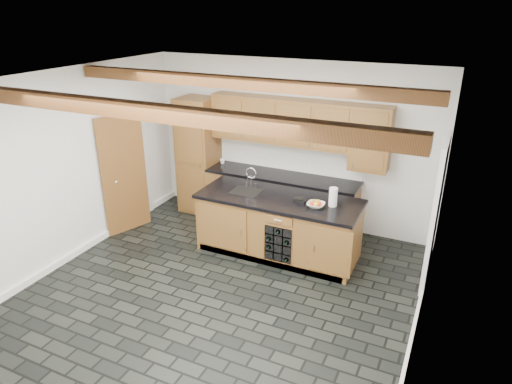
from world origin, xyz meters
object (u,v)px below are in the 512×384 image
Objects in this scene: fruit_bowl at (316,205)px; paper_towel at (333,197)px; kitchen_scale at (300,200)px; island at (279,226)px.

fruit_bowl is 0.27m from paper_towel.
paper_towel is at bearing 20.86° from kitchen_scale.
kitchen_scale is 0.48m from paper_towel.
island is 0.78m from fruit_bowl.
island is at bearing -166.93° from kitchen_scale.
paper_towel reaches higher than kitchen_scale.
paper_towel is (0.21, 0.14, 0.11)m from fruit_bowl.
kitchen_scale is at bearing -172.72° from paper_towel.
island is 9.87× the size of fruit_bowl.
kitchen_scale is 0.27m from fruit_bowl.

